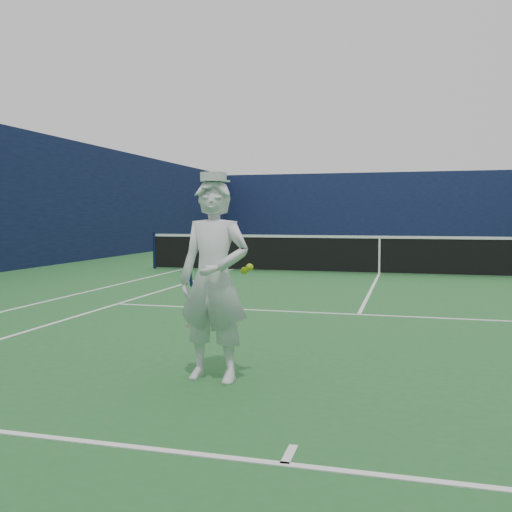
{
  "coord_description": "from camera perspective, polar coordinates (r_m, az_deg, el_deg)",
  "views": [
    {
      "loc": [
        0.7,
        -15.19,
        1.52
      ],
      "look_at": [
        -1.01,
        -8.77,
        1.05
      ],
      "focal_mm": 40.0,
      "sensor_mm": 36.0,
      "label": 1
    }
  ],
  "objects": [
    {
      "name": "tennis_net",
      "position": [
        15.24,
        12.24,
        0.3
      ],
      "size": [
        12.88,
        0.09,
        1.07
      ],
      "color": "#141E4C",
      "rests_on": "ground"
    },
    {
      "name": "windscreen_fence",
      "position": [
        15.22,
        12.32,
        5.73
      ],
      "size": [
        20.12,
        36.12,
        4.0
      ],
      "color": "#10173A",
      "rests_on": "ground"
    },
    {
      "name": "court_markings",
      "position": [
        15.28,
        12.21,
        -1.77
      ],
      "size": [
        11.03,
        23.83,
        0.01
      ],
      "color": "white",
      "rests_on": "ground"
    },
    {
      "name": "ground",
      "position": [
        15.28,
        12.21,
        -1.78
      ],
      "size": [
        80.0,
        80.0,
        0.0
      ],
      "primitive_type": "plane",
      "color": "#24602B",
      "rests_on": "ground"
    },
    {
      "name": "tennis_player",
      "position": [
        5.24,
        -4.23,
        -2.4
      ],
      "size": [
        0.77,
        0.53,
        1.91
      ],
      "rotation": [
        0.0,
        0.0,
        -0.08
      ],
      "color": "white",
      "rests_on": "ground"
    }
  ]
}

